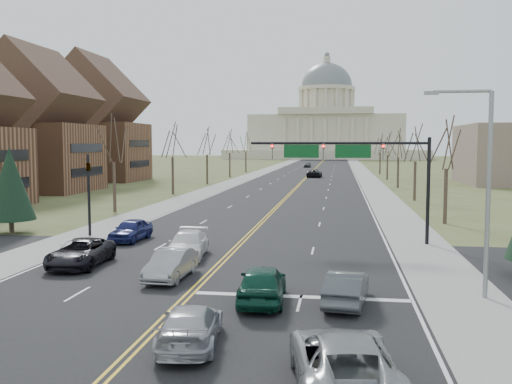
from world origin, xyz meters
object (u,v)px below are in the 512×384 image
(car_sb_inner_lead, at_px, (171,264))
(street_light, at_px, (482,179))
(car_sb_inner_second, at_px, (188,244))
(car_sb_outer_second, at_px, (131,230))
(car_nb_outer_lead, at_px, (346,288))
(car_far_nb, at_px, (314,173))
(signal_mast, at_px, (352,159))
(signal_left, at_px, (89,186))
(car_sb_outer_lead, at_px, (81,253))
(car_nb_inner_lead, at_px, (262,283))
(car_far_sb, at_px, (307,165))
(car_nb_inner_second, at_px, (190,325))
(car_nb_outer_second, at_px, (344,362))

(car_sb_inner_lead, bearing_deg, street_light, -3.44)
(street_light, distance_m, car_sb_inner_second, 17.15)
(street_light, relative_size, car_sb_outer_second, 2.02)
(car_nb_outer_lead, bearing_deg, car_sb_inner_lead, -13.81)
(car_far_nb, bearing_deg, signal_mast, 97.85)
(car_sb_inner_lead, height_order, car_far_nb, car_far_nb)
(signal_left, bearing_deg, car_sb_inner_second, -35.56)
(car_sb_inner_second, relative_size, car_far_nb, 0.89)
(car_sb_outer_lead, xyz_separation_m, car_sb_outer_second, (-0.23, 8.29, 0.02))
(car_nb_outer_lead, height_order, car_sb_outer_lead, car_sb_outer_lead)
(car_sb_inner_lead, bearing_deg, car_nb_inner_lead, -32.66)
(car_nb_outer_lead, distance_m, car_sb_outer_lead, 15.49)
(signal_left, relative_size, car_sb_inner_lead, 1.35)
(car_nb_outer_lead, relative_size, car_far_nb, 0.74)
(car_far_sb, bearing_deg, signal_left, -88.90)
(signal_left, distance_m, car_sb_outer_second, 5.04)
(car_nb_inner_second, bearing_deg, car_sb_outer_second, -71.29)
(car_nb_inner_lead, xyz_separation_m, car_sb_outer_second, (-11.14, 14.01, -0.05))
(car_sb_inner_lead, bearing_deg, car_nb_outer_lead, -19.04)
(car_far_sb, bearing_deg, car_nb_inner_second, -83.07)
(car_nb_inner_lead, height_order, car_nb_outer_lead, car_nb_inner_lead)
(signal_left, relative_size, car_far_nb, 1.02)
(signal_mast, height_order, car_far_nb, signal_mast)
(signal_left, xyz_separation_m, car_nb_outer_second, (18.30, -24.01, -2.87))
(car_far_nb, bearing_deg, car_far_sb, -81.62)
(car_nb_inner_lead, relative_size, car_nb_inner_second, 1.02)
(street_light, xyz_separation_m, car_sb_inner_lead, (-14.41, 1.43, -4.48))
(street_light, bearing_deg, car_far_nb, 97.08)
(car_nb_outer_lead, distance_m, car_sb_outer_second, 20.18)
(signal_mast, bearing_deg, car_nb_inner_second, -105.14)
(car_nb_inner_lead, height_order, car_far_nb, car_nb_inner_lead)
(signal_mast, height_order, car_sb_inner_lead, signal_mast)
(car_nb_outer_second, distance_m, car_sb_inner_lead, 14.64)
(street_light, height_order, car_nb_outer_second, street_light)
(car_sb_inner_lead, height_order, car_sb_inner_second, car_sb_inner_second)
(signal_mast, bearing_deg, car_sb_inner_second, -146.02)
(signal_left, bearing_deg, car_sb_outer_second, -23.12)
(car_sb_inner_lead, xyz_separation_m, car_far_sb, (-0.85, 135.89, 0.02))
(street_light, distance_m, car_far_sb, 138.24)
(signal_mast, distance_m, car_nb_outer_second, 24.51)
(signal_mast, relative_size, car_far_nb, 2.06)
(car_sb_inner_lead, distance_m, car_sb_inner_second, 5.54)
(car_nb_outer_second, xyz_separation_m, car_far_nb, (-5.24, 100.44, -0.02))
(car_far_nb, bearing_deg, car_nb_outer_lead, 96.81)
(signal_mast, relative_size, car_nb_outer_second, 2.02)
(car_sb_outer_second, distance_m, car_far_sb, 125.54)
(car_far_nb, bearing_deg, signal_left, 83.75)
(car_far_nb, bearing_deg, car_sb_outer_second, 86.65)
(car_sb_inner_lead, xyz_separation_m, car_sb_outer_second, (-6.06, 10.46, 0.03))
(street_light, distance_m, car_nb_outer_lead, 7.57)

